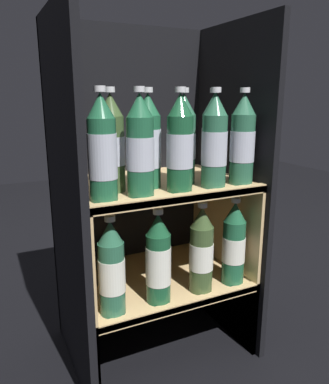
# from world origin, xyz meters

# --- Properties ---
(ground_plane) EXTENTS (6.00, 6.00, 0.00)m
(ground_plane) POSITION_xyz_m (0.00, 0.00, 0.00)
(ground_plane) COLOR black
(fridge_back_wall) EXTENTS (0.57, 0.02, 1.04)m
(fridge_back_wall) POSITION_xyz_m (0.00, 0.40, 0.52)
(fridge_back_wall) COLOR black
(fridge_back_wall) RESTS_ON ground_plane
(fridge_side_left) EXTENTS (0.02, 0.43, 1.04)m
(fridge_side_left) POSITION_xyz_m (-0.27, 0.20, 0.52)
(fridge_side_left) COLOR black
(fridge_side_left) RESTS_ON ground_plane
(fridge_side_right) EXTENTS (0.02, 0.43, 1.04)m
(fridge_side_right) POSITION_xyz_m (0.27, 0.20, 0.52)
(fridge_side_right) COLOR black
(fridge_side_right) RESTS_ON ground_plane
(shelf_lower) EXTENTS (0.53, 0.39, 0.25)m
(shelf_lower) POSITION_xyz_m (0.00, 0.19, 0.20)
(shelf_lower) COLOR tan
(shelf_lower) RESTS_ON ground_plane
(shelf_upper) EXTENTS (0.53, 0.39, 0.57)m
(shelf_upper) POSITION_xyz_m (0.00, 0.19, 0.40)
(shelf_upper) COLOR tan
(shelf_upper) RESTS_ON ground_plane
(bottle_upper_front_0) EXTENTS (0.07, 0.07, 0.27)m
(bottle_upper_front_0) POSITION_xyz_m (-0.21, 0.05, 0.69)
(bottle_upper_front_0) COLOR #1E5638
(bottle_upper_front_0) RESTS_ON shelf_upper
(bottle_upper_front_1) EXTENTS (0.07, 0.07, 0.27)m
(bottle_upper_front_1) POSITION_xyz_m (-0.11, 0.05, 0.69)
(bottle_upper_front_1) COLOR #1E5638
(bottle_upper_front_1) RESTS_ON shelf_upper
(bottle_upper_front_2) EXTENTS (0.07, 0.07, 0.27)m
(bottle_upper_front_2) POSITION_xyz_m (0.01, 0.05, 0.69)
(bottle_upper_front_2) COLOR #194C2D
(bottle_upper_front_2) RESTS_ON shelf_upper
(bottle_upper_front_3) EXTENTS (0.07, 0.07, 0.27)m
(bottle_upper_front_3) POSITION_xyz_m (0.11, 0.05, 0.69)
(bottle_upper_front_3) COLOR #285B42
(bottle_upper_front_3) RESTS_ON shelf_upper
(bottle_upper_front_4) EXTENTS (0.07, 0.07, 0.27)m
(bottle_upper_front_4) POSITION_xyz_m (0.21, 0.05, 0.69)
(bottle_upper_front_4) COLOR #285B42
(bottle_upper_front_4) RESTS_ON shelf_upper
(bottle_upper_back_0) EXTENTS (0.07, 0.07, 0.27)m
(bottle_upper_back_0) POSITION_xyz_m (-0.16, 0.13, 0.69)
(bottle_upper_back_0) COLOR #384C28
(bottle_upper_back_0) RESTS_ON shelf_upper
(bottle_upper_back_1) EXTENTS (0.07, 0.07, 0.27)m
(bottle_upper_back_1) POSITION_xyz_m (-0.05, 0.13, 0.69)
(bottle_upper_back_1) COLOR #1E5638
(bottle_upper_back_1) RESTS_ON shelf_upper
(bottle_upper_back_2) EXTENTS (0.07, 0.07, 0.27)m
(bottle_upper_back_2) POSITION_xyz_m (0.06, 0.13, 0.69)
(bottle_upper_back_2) COLOR #285B42
(bottle_upper_back_2) RESTS_ON shelf_upper
(bottle_upper_back_3) EXTENTS (0.07, 0.07, 0.27)m
(bottle_upper_back_3) POSITION_xyz_m (0.16, 0.13, 0.69)
(bottle_upper_back_3) COLOR #285B42
(bottle_upper_back_3) RESTS_ON shelf_upper
(bottle_lower_front_0) EXTENTS (0.07, 0.07, 0.27)m
(bottle_lower_front_0) POSITION_xyz_m (-0.19, 0.05, 0.38)
(bottle_lower_front_0) COLOR #285B42
(bottle_lower_front_0) RESTS_ON shelf_lower
(bottle_lower_front_1) EXTENTS (0.07, 0.07, 0.27)m
(bottle_lower_front_1) POSITION_xyz_m (-0.06, 0.05, 0.37)
(bottle_lower_front_1) COLOR #194C2D
(bottle_lower_front_1) RESTS_ON shelf_lower
(bottle_lower_front_2) EXTENTS (0.07, 0.07, 0.27)m
(bottle_lower_front_2) POSITION_xyz_m (0.08, 0.05, 0.38)
(bottle_lower_front_2) COLOR #384C28
(bottle_lower_front_2) RESTS_ON shelf_lower
(bottle_lower_front_3) EXTENTS (0.07, 0.07, 0.27)m
(bottle_lower_front_3) POSITION_xyz_m (0.20, 0.05, 0.38)
(bottle_lower_front_3) COLOR #1E5638
(bottle_lower_front_3) RESTS_ON shelf_lower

